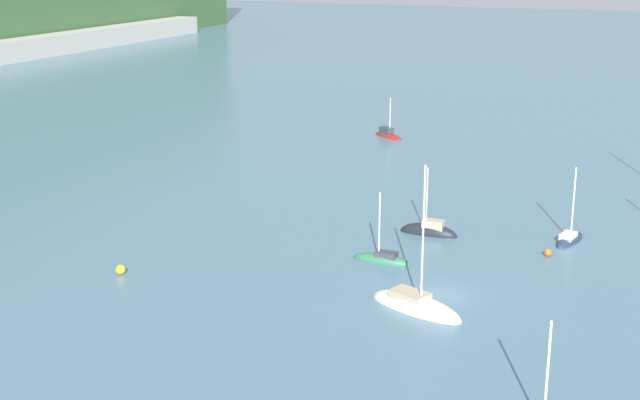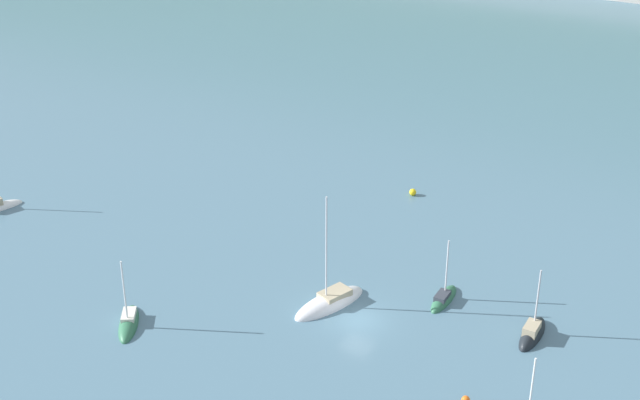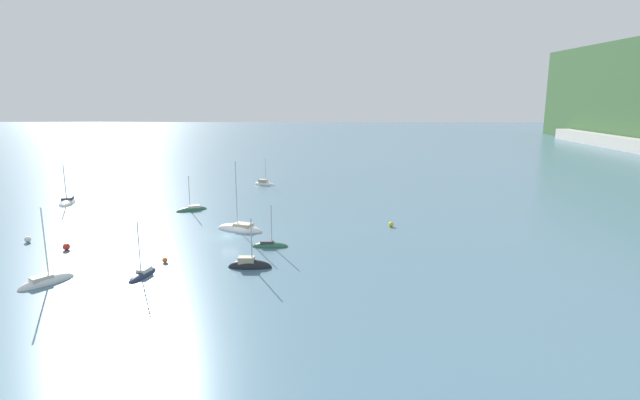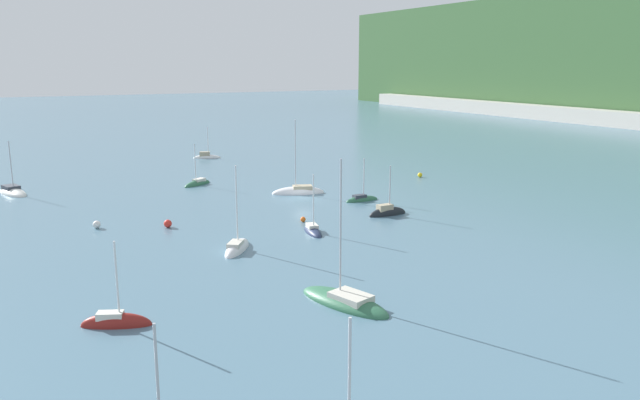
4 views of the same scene
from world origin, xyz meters
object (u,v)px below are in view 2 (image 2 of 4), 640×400
Objects in this scene: sailboat_3 at (330,304)px; mooring_buoy_0 at (466,400)px; sailboat_10 at (532,335)px; sailboat_9 at (129,324)px; sailboat_12 at (444,299)px; mooring_buoy_2 at (413,192)px.

sailboat_3 reaches higher than mooring_buoy_0.
sailboat_10 is 11.21× the size of mooring_buoy_0.
sailboat_9 reaches higher than mooring_buoy_0.
sailboat_3 is 16.42m from sailboat_9.
sailboat_3 is 1.79× the size of sailboat_12.
sailboat_9 is 11.07× the size of mooring_buoy_0.
sailboat_12 is at bearing 118.85° from mooring_buoy_0.
sailboat_10 is 26.10m from mooring_buoy_2.
sailboat_3 is at bearing 122.88° from sailboat_12.
mooring_buoy_0 is (14.42, -6.39, 0.22)m from sailboat_3.
sailboat_10 is 8.16m from sailboat_12.
sailboat_9 is at bearing 126.68° from sailboat_12.
mooring_buoy_0 is 33.30m from mooring_buoy_2.
mooring_buoy_0 is at bearing 85.66° from sailboat_3.
mooring_buoy_2 is at bearing 45.02° from sailboat_10.
sailboat_9 is 0.99× the size of sailboat_10.
mooring_buoy_0 is at bearing -59.59° from mooring_buoy_2.
sailboat_12 is 19.99m from mooring_buoy_2.
sailboat_10 is at bearing -44.97° from mooring_buoy_2.
sailboat_12 reaches higher than mooring_buoy_0.
mooring_buoy_0 is (6.43, -11.67, 0.22)m from sailboat_12.
mooring_buoy_2 reaches higher than mooring_buoy_0.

